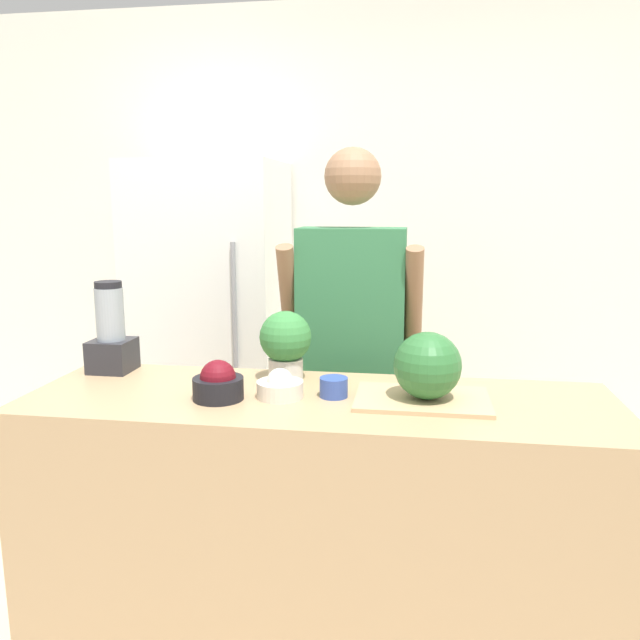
{
  "coord_description": "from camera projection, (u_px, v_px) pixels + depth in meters",
  "views": [
    {
      "loc": [
        0.3,
        -1.62,
        1.53
      ],
      "look_at": [
        0.0,
        0.34,
        1.16
      ],
      "focal_mm": 35.0,
      "sensor_mm": 36.0,
      "label": 1
    }
  ],
  "objects": [
    {
      "name": "wall_back",
      "position": [
        363.0,
        243.0,
        3.55
      ],
      "size": [
        8.0,
        0.06,
        2.6
      ],
      "color": "white",
      "rests_on": "ground_plane"
    },
    {
      "name": "counter_island",
      "position": [
        319.0,
        525.0,
        2.12
      ],
      "size": [
        1.92,
        0.62,
        0.91
      ],
      "color": "tan",
      "rests_on": "ground_plane"
    },
    {
      "name": "refrigerator",
      "position": [
        213.0,
        326.0,
        3.38
      ],
      "size": [
        0.76,
        0.68,
        1.74
      ],
      "color": "white",
      "rests_on": "ground_plane"
    },
    {
      "name": "person",
      "position": [
        351.0,
        357.0,
        2.59
      ],
      "size": [
        0.57,
        0.27,
        1.74
      ],
      "color": "gray",
      "rests_on": "ground_plane"
    },
    {
      "name": "cutting_board",
      "position": [
        422.0,
        399.0,
        1.99
      ],
      "size": [
        0.42,
        0.29,
        0.01
      ],
      "color": "tan",
      "rests_on": "counter_island"
    },
    {
      "name": "watermelon",
      "position": [
        427.0,
        366.0,
        1.95
      ],
      "size": [
        0.21,
        0.21,
        0.21
      ],
      "color": "#2D6B33",
      "rests_on": "cutting_board"
    },
    {
      "name": "bowl_cherries",
      "position": [
        218.0,
        384.0,
        2.0
      ],
      "size": [
        0.16,
        0.16,
        0.13
      ],
      "color": "black",
      "rests_on": "counter_island"
    },
    {
      "name": "bowl_cream",
      "position": [
        280.0,
        387.0,
        2.02
      ],
      "size": [
        0.15,
        0.15,
        0.1
      ],
      "color": "beige",
      "rests_on": "counter_island"
    },
    {
      "name": "bowl_small_blue",
      "position": [
        334.0,
        387.0,
        2.03
      ],
      "size": [
        0.09,
        0.09,
        0.06
      ],
      "color": "#334C9E",
      "rests_on": "counter_island"
    },
    {
      "name": "blender",
      "position": [
        111.0,
        335.0,
        2.32
      ],
      "size": [
        0.15,
        0.15,
        0.34
      ],
      "color": "#28282D",
      "rests_on": "counter_island"
    },
    {
      "name": "potted_plant",
      "position": [
        285.0,
        342.0,
        2.2
      ],
      "size": [
        0.18,
        0.18,
        0.25
      ],
      "color": "beige",
      "rests_on": "counter_island"
    }
  ]
}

